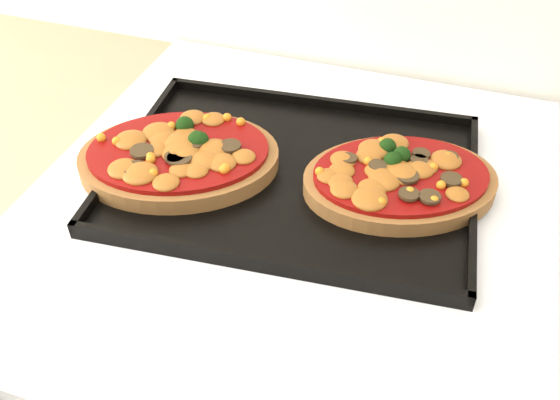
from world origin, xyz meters
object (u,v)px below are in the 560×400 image
at_px(stove, 290,400).
at_px(baking_tray, 294,172).
at_px(pizza_right, 400,179).
at_px(pizza_left, 179,155).

distance_m(stove, baking_tray, 0.47).
bearing_deg(pizza_right, baking_tray, -175.07).
height_order(baking_tray, pizza_right, pizza_right).
distance_m(baking_tray, pizza_right, 0.12).
distance_m(pizza_left, pizza_right, 0.26).
bearing_deg(pizza_left, baking_tray, 13.26).
height_order(stove, pizza_left, pizza_left).
xyz_separation_m(baking_tray, pizza_left, (-0.13, -0.03, 0.02)).
height_order(stove, pizza_right, pizza_right).
bearing_deg(baking_tray, pizza_right, -0.13).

